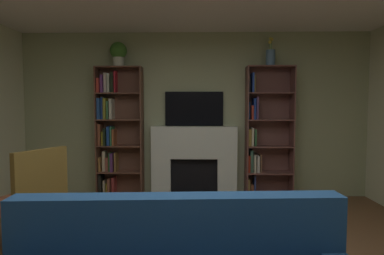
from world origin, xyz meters
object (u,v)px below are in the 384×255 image
at_px(bookshelf_right, 263,135).
at_px(potted_plant, 118,53).
at_px(vase_with_flowers, 270,57).
at_px(fireplace, 194,161).
at_px(armchair, 29,199).
at_px(bookshelf_left, 115,133).
at_px(tv, 194,109).

xyz_separation_m(bookshelf_right, potted_plant, (-2.27, -0.04, 1.28)).
height_order(bookshelf_right, vase_with_flowers, vase_with_flowers).
distance_m(fireplace, armchair, 2.56).
bearing_deg(bookshelf_left, vase_with_flowers, -1.20).
height_order(bookshelf_left, vase_with_flowers, vase_with_flowers).
relative_size(fireplace, tv, 1.58).
height_order(tv, bookshelf_left, bookshelf_left).
xyz_separation_m(bookshelf_right, armchair, (-2.71, -1.98, -0.47)).
distance_m(fireplace, bookshelf_left, 1.35).
bearing_deg(vase_with_flowers, tv, 174.24).
xyz_separation_m(tv, potted_plant, (-1.18, -0.12, 0.87)).
distance_m(bookshelf_left, potted_plant, 1.26).
xyz_separation_m(bookshelf_right, vase_with_flowers, (0.08, -0.04, 1.22)).
relative_size(bookshelf_right, vase_with_flowers, 4.70).
bearing_deg(fireplace, potted_plant, -177.45).
relative_size(fireplace, bookshelf_right, 0.70).
distance_m(bookshelf_left, vase_with_flowers, 2.73).
height_order(bookshelf_left, potted_plant, potted_plant).
xyz_separation_m(bookshelf_left, bookshelf_right, (2.37, -0.01, -0.03)).
bearing_deg(armchair, fireplace, 50.97).
height_order(fireplace, vase_with_flowers, vase_with_flowers).
xyz_separation_m(bookshelf_left, armchair, (-0.34, -1.99, -0.50)).
distance_m(bookshelf_right, armchair, 3.39).
bearing_deg(vase_with_flowers, bookshelf_left, 178.80).
xyz_separation_m(tv, bookshelf_right, (1.09, -0.08, -0.41)).
distance_m(tv, bookshelf_left, 1.33).
bearing_deg(fireplace, bookshelf_left, -180.00).
bearing_deg(potted_plant, tv, 5.81).
relative_size(bookshelf_left, armchair, 1.99).
bearing_deg(armchair, vase_with_flowers, 34.77).
height_order(bookshelf_left, bookshelf_right, same).
bearing_deg(bookshelf_left, tv, 3.04).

